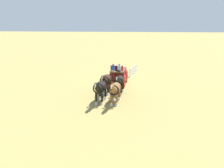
% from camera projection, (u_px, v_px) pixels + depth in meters
% --- Properties ---
extents(ground_plane, '(220.00, 220.00, 0.00)m').
position_uv_depth(ground_plane, '(118.00, 84.00, 26.54)').
color(ground_plane, '#9E8C4C').
extents(show_wagon, '(5.77, 2.05, 2.65)m').
position_uv_depth(show_wagon, '(118.00, 74.00, 26.05)').
color(show_wagon, maroon).
rests_on(show_wagon, ground).
extents(draft_horse_rear_near, '(3.21, 1.06, 2.16)m').
position_uv_depth(draft_horse_rear_near, '(119.00, 81.00, 22.57)').
color(draft_horse_rear_near, black).
rests_on(draft_horse_rear_near, ground).
extents(draft_horse_rear_off, '(3.21, 1.12, 2.20)m').
position_uv_depth(draft_horse_rear_off, '(106.00, 80.00, 22.79)').
color(draft_horse_rear_off, '#331E14').
rests_on(draft_horse_rear_off, ground).
extents(draft_horse_lead_near, '(3.19, 1.07, 2.15)m').
position_uv_depth(draft_horse_lead_near, '(115.00, 89.00, 20.11)').
color(draft_horse_lead_near, brown).
rests_on(draft_horse_lead_near, ground).
extents(draft_horse_lead_off, '(3.15, 1.11, 2.22)m').
position_uv_depth(draft_horse_lead_off, '(100.00, 88.00, 20.32)').
color(draft_horse_lead_off, black).
rests_on(draft_horse_lead_off, ground).
extents(sponsor_banner, '(3.09, 0.95, 1.10)m').
position_uv_depth(sponsor_banner, '(133.00, 71.00, 30.73)').
color(sponsor_banner, silver).
rests_on(sponsor_banner, ground).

